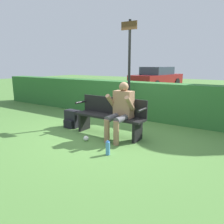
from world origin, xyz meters
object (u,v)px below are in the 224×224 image
(park_bench, at_px, (110,115))
(backpack, at_px, (72,119))
(person_seated, at_px, (121,108))
(water_bottle, at_px, (108,148))
(signpost, at_px, (129,66))
(parked_car, at_px, (157,78))

(park_bench, distance_m, backpack, 1.15)
(backpack, bearing_deg, park_bench, 1.99)
(person_seated, bearing_deg, water_bottle, -73.84)
(backpack, height_order, signpost, signpost)
(backpack, distance_m, parked_car, 10.42)
(backpack, height_order, water_bottle, backpack)
(water_bottle, bearing_deg, backpack, 151.56)
(person_seated, bearing_deg, park_bench, 160.05)
(park_bench, bearing_deg, person_seated, -19.95)
(water_bottle, xyz_separation_m, signpost, (-0.87, 2.30, 1.39))
(park_bench, xyz_separation_m, backpack, (-1.12, -0.04, -0.24))
(water_bottle, height_order, signpost, signpost)
(parked_car, bearing_deg, water_bottle, -153.06)
(person_seated, height_order, parked_car, parked_car)
(parked_car, bearing_deg, signpost, -153.80)
(person_seated, distance_m, parked_car, 10.86)
(backpack, relative_size, water_bottle, 1.70)
(parked_car, bearing_deg, park_bench, -154.50)
(water_bottle, relative_size, parked_car, 0.06)
(park_bench, distance_m, parked_car, 10.63)
(signpost, height_order, parked_car, signpost)
(signpost, xyz_separation_m, parked_car, (-2.73, 8.87, -0.86))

